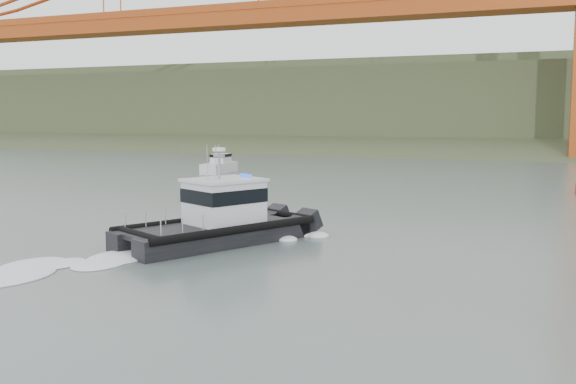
# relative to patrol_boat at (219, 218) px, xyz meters

# --- Properties ---
(ground) EXTENTS (400.00, 400.00, 0.00)m
(ground) POSITION_rel_patrol_boat_xyz_m (1.45, -4.34, -1.21)
(ground) COLOR #54645D
(ground) RESTS_ON ground
(headlands) EXTENTS (500.00, 105.36, 27.12)m
(headlands) POSITION_rel_patrol_boat_xyz_m (1.45, 121.16, 5.84)
(headlands) COLOR #324326
(headlands) RESTS_ON ground
(patrol_boat) EXTENTS (7.71, 10.51, 4.83)m
(patrol_boat) POSITION_rel_patrol_boat_xyz_m (0.00, 0.00, 0.00)
(patrol_boat) COLOR black
(patrol_boat) RESTS_ON ground
(motorboat) EXTENTS (2.39, 6.06, 3.27)m
(motorboat) POSITION_rel_patrol_boat_xyz_m (-18.56, 35.28, -0.39)
(motorboat) COLOR silver
(motorboat) RESTS_ON ground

